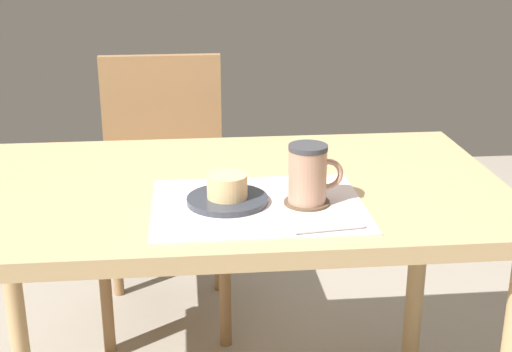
# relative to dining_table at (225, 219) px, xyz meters

# --- Properties ---
(dining_table) EXTENTS (1.21, 0.69, 0.70)m
(dining_table) POSITION_rel_dining_table_xyz_m (0.00, 0.00, 0.00)
(dining_table) COLOR tan
(dining_table) RESTS_ON ground_plane
(wooden_chair) EXTENTS (0.42, 0.42, 0.84)m
(wooden_chair) POSITION_rel_dining_table_xyz_m (-0.16, 0.71, -0.15)
(wooden_chair) COLOR #997047
(wooden_chair) RESTS_ON ground_plane
(placemat) EXTENTS (0.42, 0.32, 0.00)m
(placemat) POSITION_rel_dining_table_xyz_m (0.06, -0.14, 0.08)
(placemat) COLOR silver
(placemat) RESTS_ON dining_table
(pastry_plate) EXTENTS (0.16, 0.16, 0.01)m
(pastry_plate) POSITION_rel_dining_table_xyz_m (-0.00, -0.12, 0.09)
(pastry_plate) COLOR #333842
(pastry_plate) RESTS_ON placemat
(pastry) EXTENTS (0.08, 0.08, 0.05)m
(pastry) POSITION_rel_dining_table_xyz_m (-0.00, -0.12, 0.12)
(pastry) COLOR #E5BC7F
(pastry) RESTS_ON pastry_plate
(coffee_coaster) EXTENTS (0.09, 0.09, 0.00)m
(coffee_coaster) POSITION_rel_dining_table_xyz_m (0.16, -0.14, 0.09)
(coffee_coaster) COLOR brown
(coffee_coaster) RESTS_ON placemat
(coffee_mug) EXTENTS (0.11, 0.08, 0.12)m
(coffee_mug) POSITION_rel_dining_table_xyz_m (0.16, -0.14, 0.15)
(coffee_mug) COLOR tan
(coffee_mug) RESTS_ON coffee_coaster
(teaspoon) EXTENTS (0.13, 0.03, 0.01)m
(teaspoon) POSITION_rel_dining_table_xyz_m (0.18, -0.28, 0.09)
(teaspoon) COLOR silver
(teaspoon) RESTS_ON placemat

